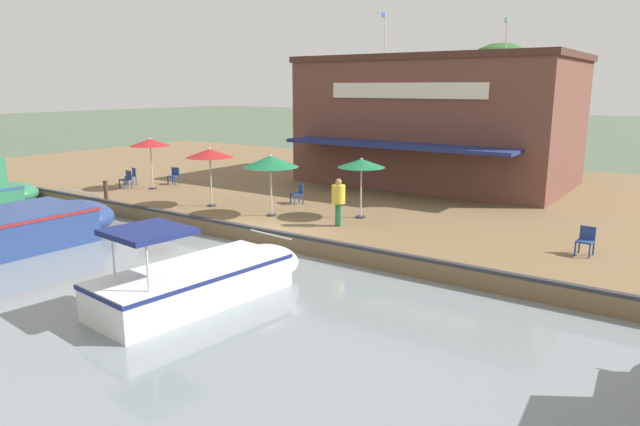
# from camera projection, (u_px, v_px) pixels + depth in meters

# --- Properties ---
(ground_plane) EXTENTS (220.00, 220.00, 0.00)m
(ground_plane) POSITION_uv_depth(u_px,v_px,m) (259.00, 248.00, 19.73)
(ground_plane) COLOR #4C5B47
(quay_deck) EXTENTS (22.00, 56.00, 0.60)m
(quay_deck) POSITION_uv_depth(u_px,v_px,m) (403.00, 192.00, 28.49)
(quay_deck) COLOR brown
(quay_deck) RESTS_ON ground
(quay_edge_fender) EXTENTS (0.20, 50.40, 0.10)m
(quay_edge_fender) POSITION_uv_depth(u_px,v_px,m) (261.00, 229.00, 19.67)
(quay_edge_fender) COLOR #2D2D33
(quay_edge_fender) RESTS_ON quay_deck
(waterfront_restaurant) EXTENTS (9.58, 13.11, 8.66)m
(waterfront_restaurant) POSITION_uv_depth(u_px,v_px,m) (438.00, 120.00, 29.15)
(waterfront_restaurant) COLOR brown
(waterfront_restaurant) RESTS_ON quay_deck
(patio_umbrella_mid_patio_right) EXTENTS (1.77, 1.77, 2.29)m
(patio_umbrella_mid_patio_right) POSITION_uv_depth(u_px,v_px,m) (361.00, 163.00, 21.19)
(patio_umbrella_mid_patio_right) COLOR #B7B7B7
(patio_umbrella_mid_patio_right) RESTS_ON quay_deck
(patio_umbrella_near_quay_edge) EXTENTS (1.94, 1.94, 2.42)m
(patio_umbrella_near_quay_edge) POSITION_uv_depth(u_px,v_px,m) (210.00, 153.00, 23.30)
(patio_umbrella_near_quay_edge) COLOR #B7B7B7
(patio_umbrella_near_quay_edge) RESTS_ON quay_deck
(patio_umbrella_mid_patio_left) EXTENTS (1.90, 1.90, 2.47)m
(patio_umbrella_mid_patio_left) POSITION_uv_depth(u_px,v_px,m) (150.00, 143.00, 27.27)
(patio_umbrella_mid_patio_left) COLOR #B7B7B7
(patio_umbrella_mid_patio_left) RESTS_ON quay_deck
(patio_umbrella_back_row) EXTENTS (2.12, 2.12, 2.37)m
(patio_umbrella_back_row) POSITION_uv_depth(u_px,v_px,m) (271.00, 161.00, 21.53)
(patio_umbrella_back_row) COLOR #B7B7B7
(patio_umbrella_back_row) RESTS_ON quay_deck
(cafe_chair_facing_river) EXTENTS (0.48, 0.48, 0.85)m
(cafe_chair_facing_river) POSITION_uv_depth(u_px,v_px,m) (586.00, 239.00, 16.76)
(cafe_chair_facing_river) COLOR navy
(cafe_chair_facing_river) RESTS_ON quay_deck
(cafe_chair_mid_patio) EXTENTS (0.60, 0.60, 0.85)m
(cafe_chair_mid_patio) POSITION_uv_depth(u_px,v_px,m) (298.00, 193.00, 24.16)
(cafe_chair_mid_patio) COLOR navy
(cafe_chair_mid_patio) RESTS_ON quay_deck
(cafe_chair_under_first_umbrella) EXTENTS (0.48, 0.48, 0.85)m
(cafe_chair_under_first_umbrella) POSITION_uv_depth(u_px,v_px,m) (126.00, 178.00, 27.88)
(cafe_chair_under_first_umbrella) COLOR navy
(cafe_chair_under_first_umbrella) RESTS_ON quay_deck
(cafe_chair_beside_entrance) EXTENTS (0.53, 0.53, 0.85)m
(cafe_chair_beside_entrance) POSITION_uv_depth(u_px,v_px,m) (174.00, 175.00, 28.98)
(cafe_chair_beside_entrance) COLOR navy
(cafe_chair_beside_entrance) RESTS_ON quay_deck
(cafe_chair_far_corner_seat) EXTENTS (0.55, 0.55, 0.85)m
(cafe_chair_far_corner_seat) POSITION_uv_depth(u_px,v_px,m) (132.00, 175.00, 28.84)
(cafe_chair_far_corner_seat) COLOR navy
(cafe_chair_far_corner_seat) RESTS_ON quay_deck
(person_at_quay_edge) EXTENTS (0.48, 0.48, 1.71)m
(person_at_quay_edge) POSITION_uv_depth(u_px,v_px,m) (338.00, 196.00, 20.13)
(person_at_quay_edge) COLOR #337547
(person_at_quay_edge) RESTS_ON quay_deck
(motorboat_distant_upstream) EXTENTS (6.20, 2.65, 2.15)m
(motorboat_distant_upstream) POSITION_uv_depth(u_px,v_px,m) (210.00, 276.00, 14.87)
(motorboat_distant_upstream) COLOR white
(motorboat_distant_upstream) RESTS_ON river_water
(mooring_post) EXTENTS (0.22, 0.22, 0.87)m
(mooring_post) POSITION_uv_depth(u_px,v_px,m) (106.00, 190.00, 24.82)
(mooring_post) COLOR #473323
(mooring_post) RESTS_ON quay_deck
(tree_behind_restaurant) EXTENTS (4.73, 4.50, 7.09)m
(tree_behind_restaurant) POSITION_uv_depth(u_px,v_px,m) (494.00, 90.00, 29.63)
(tree_behind_restaurant) COLOR brown
(tree_behind_restaurant) RESTS_ON quay_deck
(tree_downstream_bank) EXTENTS (4.21, 4.01, 6.84)m
(tree_downstream_bank) POSITION_uv_depth(u_px,v_px,m) (535.00, 89.00, 31.24)
(tree_downstream_bank) COLOR brown
(tree_downstream_bank) RESTS_ON quay_deck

